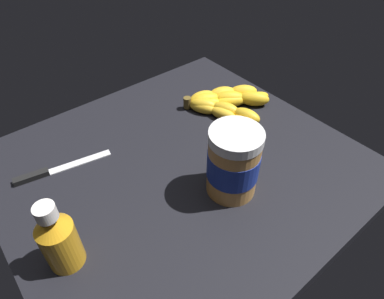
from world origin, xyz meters
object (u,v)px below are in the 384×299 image
banana_bunch (226,102)px  honey_bottle (58,239)px  peanut_butter_jar (233,163)px  butter_knife (55,169)px

banana_bunch → honey_bottle: honey_bottle is taller
banana_bunch → peanut_butter_jar: peanut_butter_jar is taller
peanut_butter_jar → honey_bottle: size_ratio=1.03×
peanut_butter_jar → honey_bottle: peanut_butter_jar is taller
banana_bunch → butter_knife: 44.38cm
butter_knife → peanut_butter_jar: bearing=133.2°
banana_bunch → honey_bottle: 52.81cm
peanut_butter_jar → butter_knife: (25.43, -27.07, -6.76)cm
honey_bottle → banana_bunch: bearing=-163.4°
banana_bunch → butter_knife: size_ratio=1.03×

